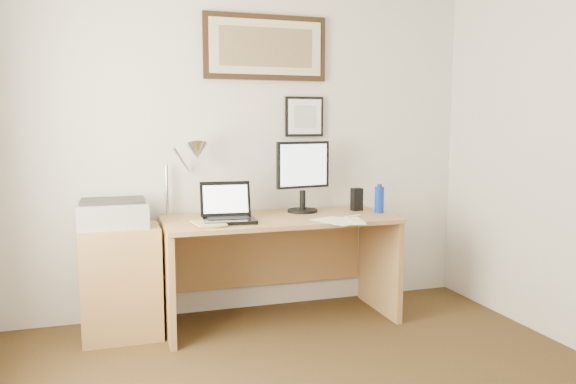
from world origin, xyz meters
name	(u,v)px	position (x,y,z in m)	size (l,w,h in m)	color
wall_back	(246,144)	(0.00, 2.00, 1.25)	(3.50, 0.02, 2.50)	silver
side_cabinet	(122,282)	(-0.92, 1.68, 0.36)	(0.50, 0.40, 0.73)	#9D7342
water_bottle	(379,200)	(0.90, 1.59, 0.85)	(0.07, 0.07, 0.19)	#0C2E9E
bottle_cap	(380,185)	(0.90, 1.59, 0.95)	(0.03, 0.03, 0.02)	#0C2E9E
speaker	(357,199)	(0.79, 1.74, 0.83)	(0.08, 0.07, 0.17)	black
paper_sheet_a	(338,221)	(0.48, 1.36, 0.75)	(0.22, 0.32, 0.00)	white
paper_sheet_b	(347,221)	(0.53, 1.34, 0.75)	(0.22, 0.31, 0.00)	white
sticky_pad	(356,221)	(0.58, 1.29, 0.76)	(0.09, 0.09, 0.01)	#FFE578
marker_pen	(353,216)	(0.64, 1.47, 0.76)	(0.02, 0.02, 0.14)	white
book	(195,225)	(-0.46, 1.46, 0.76)	(0.18, 0.25, 0.02)	tan
desk	(276,248)	(0.15, 1.72, 0.51)	(1.60, 0.70, 0.75)	#9D7342
laptop	(228,213)	(-0.23, 1.57, 0.81)	(0.36, 0.32, 0.26)	black
lcd_monitor	(303,173)	(0.38, 1.79, 1.04)	(0.42, 0.22, 0.52)	black
printer	(113,213)	(-0.96, 1.72, 0.82)	(0.44, 0.34, 0.18)	#9E9EA0
desk_lamp	(194,154)	(-0.41, 1.81, 1.19)	(0.29, 0.27, 0.53)	silver
picture_large	(266,47)	(0.15, 1.97, 1.95)	(0.92, 0.04, 0.47)	black
picture_small	(304,117)	(0.45, 1.97, 1.45)	(0.30, 0.03, 0.30)	black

